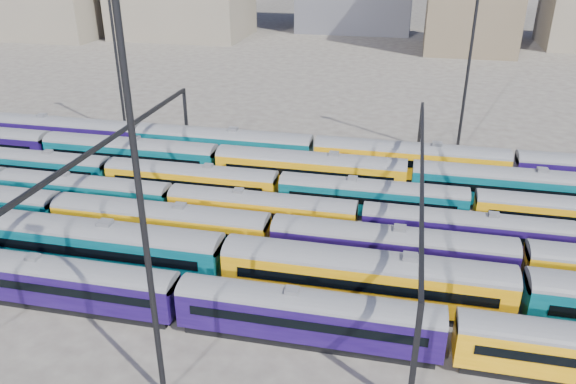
% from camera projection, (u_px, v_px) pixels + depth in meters
% --- Properties ---
extents(ground, '(500.00, 500.00, 0.00)m').
position_uv_depth(ground, '(307.00, 234.00, 53.70)').
color(ground, '#47403C').
rests_on(ground, ground).
extents(rake_0, '(133.43, 2.79, 4.68)m').
position_uv_depth(rake_0, '(308.00, 312.00, 38.84)').
color(rake_0, black).
rests_on(rake_0, ground).
extents(rake_1, '(133.66, 3.26, 5.50)m').
position_uv_depth(rake_1, '(521.00, 292.00, 40.24)').
color(rake_1, black).
rests_on(rake_1, ground).
extents(rake_2, '(102.36, 3.00, 5.05)m').
position_uv_depth(rake_2, '(391.00, 245.00, 46.61)').
color(rake_2, black).
rests_on(rake_2, ground).
extents(rake_3, '(111.49, 2.72, 4.57)m').
position_uv_depth(rake_3, '(360.00, 217.00, 51.73)').
color(rake_3, black).
rests_on(rake_3, ground).
extents(rake_4, '(133.58, 2.79, 4.69)m').
position_uv_depth(rake_4, '(372.00, 195.00, 55.99)').
color(rake_4, black).
rests_on(rake_4, ground).
extents(rake_5, '(149.63, 3.12, 5.27)m').
position_uv_depth(rake_5, '(310.00, 167.00, 61.68)').
color(rake_5, black).
rests_on(rake_5, ground).
extents(rake_6, '(155.36, 3.24, 5.47)m').
position_uv_depth(rake_6, '(410.00, 158.00, 63.99)').
color(rake_6, black).
rests_on(rake_6, ground).
extents(gantry_1, '(0.35, 40.35, 8.03)m').
position_uv_depth(gantry_1, '(107.00, 152.00, 54.70)').
color(gantry_1, black).
rests_on(gantry_1, ground).
extents(gantry_2, '(0.35, 40.35, 8.03)m').
position_uv_depth(gantry_2, '(421.00, 178.00, 48.88)').
color(gantry_2, black).
rests_on(gantry_2, ground).
extents(mast_1, '(1.40, 0.50, 25.60)m').
position_uv_depth(mast_1, '(114.00, 35.00, 73.06)').
color(mast_1, black).
rests_on(mast_1, ground).
extents(mast_2, '(1.40, 0.50, 25.60)m').
position_uv_depth(mast_2, '(139.00, 193.00, 29.29)').
color(mast_2, black).
rests_on(mast_2, ground).
extents(mast_3, '(1.40, 0.50, 25.60)m').
position_uv_depth(mast_3, '(471.00, 46.00, 66.09)').
color(mast_3, black).
rests_on(mast_3, ground).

